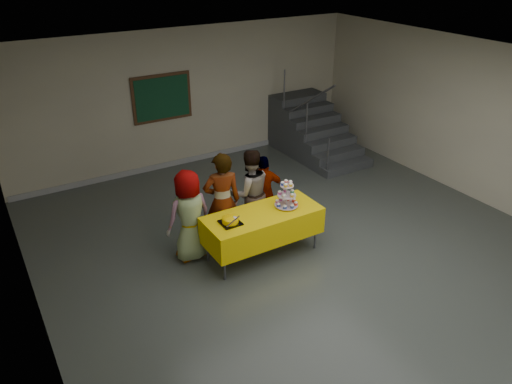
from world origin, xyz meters
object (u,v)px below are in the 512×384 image
at_px(schoolchild_a, 189,216).
at_px(noticeboard, 162,98).
at_px(cupcake_stand, 287,197).
at_px(bear_cake, 230,220).
at_px(schoolchild_c, 250,193).
at_px(bake_table, 263,225).
at_px(staircase, 310,131).
at_px(schoolchild_b, 222,202).
at_px(schoolchild_d, 264,192).

relative_size(schoolchild_a, noticeboard, 1.16).
xyz_separation_m(cupcake_stand, schoolchild_a, (-1.45, 0.54, -0.19)).
distance_m(bear_cake, schoolchild_a, 0.70).
height_order(schoolchild_a, schoolchild_c, schoolchild_c).
xyz_separation_m(bake_table, bear_cake, (-0.58, -0.02, 0.27)).
bearing_deg(bear_cake, schoolchild_c, 43.70).
distance_m(schoolchild_a, staircase, 5.11).
distance_m(schoolchild_a, schoolchild_c, 1.21).
xyz_separation_m(bake_table, schoolchild_b, (-0.43, 0.54, 0.28)).
xyz_separation_m(cupcake_stand, schoolchild_b, (-0.87, 0.55, -0.11)).
bearing_deg(bear_cake, schoolchild_b, 74.43).
height_order(cupcake_stand, schoolchild_b, schoolchild_b).
bearing_deg(cupcake_stand, schoolchild_a, 159.47).
relative_size(bake_table, staircase, 0.78).
xyz_separation_m(schoolchild_a, noticeboard, (1.01, 3.53, 0.85)).
bearing_deg(schoolchild_c, schoolchild_a, 18.21).
distance_m(bake_table, schoolchild_d, 0.92).
height_order(bear_cake, staircase, staircase).
distance_m(cupcake_stand, staircase, 4.36).
relative_size(cupcake_stand, schoolchild_d, 0.33).
xyz_separation_m(schoolchild_c, staircase, (3.15, 2.51, -0.28)).
bearing_deg(bake_table, schoolchild_b, 128.27).
relative_size(schoolchild_b, schoolchild_d, 1.25).
bearing_deg(schoolchild_c, schoolchild_b, 25.24).
relative_size(bear_cake, staircase, 0.15).
height_order(bear_cake, schoolchild_d, schoolchild_d).
bearing_deg(bear_cake, noticeboard, 81.84).
height_order(bake_table, schoolchild_b, schoolchild_b).
height_order(schoolchild_a, noticeboard, noticeboard).
bearing_deg(schoolchild_c, staircase, -131.78).
distance_m(schoolchild_d, noticeboard, 3.46).
bearing_deg(staircase, bake_table, -135.95).
distance_m(bake_table, noticeboard, 4.19).
bearing_deg(noticeboard, bake_table, -90.03).
distance_m(cupcake_stand, schoolchild_a, 1.56).
height_order(cupcake_stand, schoolchild_d, schoolchild_d).
bearing_deg(bake_table, staircase, 44.05).
bearing_deg(noticeboard, schoolchild_b, -96.95).
relative_size(bake_table, schoolchild_a, 1.25).
bearing_deg(schoolchild_d, bear_cake, 48.10).
distance_m(cupcake_stand, schoolchild_d, 0.83).
bearing_deg(cupcake_stand, schoolchild_c, 109.53).
relative_size(staircase, noticeboard, 1.85).
bearing_deg(cupcake_stand, staircase, 48.20).
xyz_separation_m(bake_table, noticeboard, (0.00, 4.06, 1.04)).
distance_m(schoolchild_c, staircase, 4.04).
distance_m(cupcake_stand, schoolchild_c, 0.79).
relative_size(bake_table, bear_cake, 5.25).
bearing_deg(noticeboard, schoolchild_a, -106.01).
height_order(cupcake_stand, schoolchild_a, schoolchild_a).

